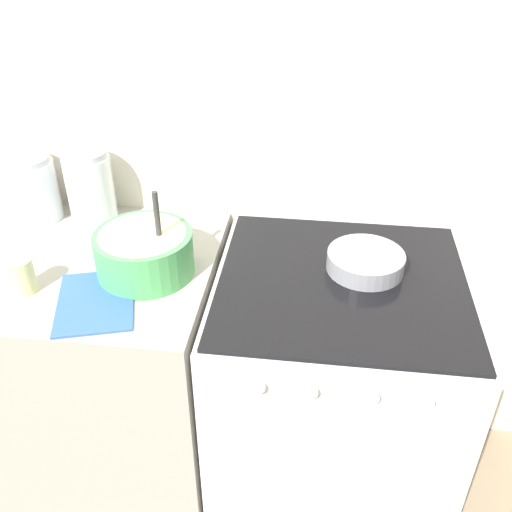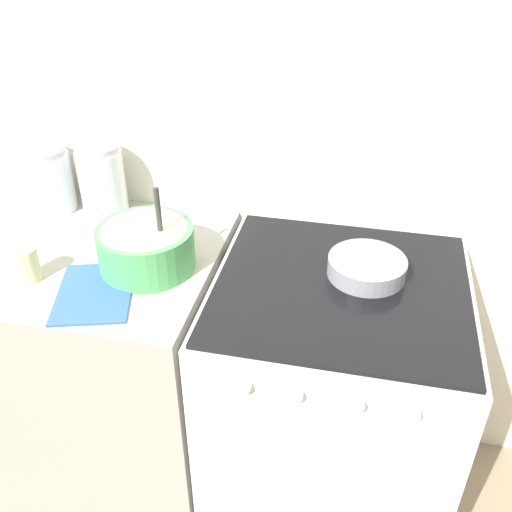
# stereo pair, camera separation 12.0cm
# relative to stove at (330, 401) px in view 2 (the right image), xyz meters

# --- Properties ---
(wall_back) EXTENTS (4.51, 0.05, 2.40)m
(wall_back) POSITION_rel_stove_xyz_m (-0.38, 0.37, 0.73)
(wall_back) COLOR beige
(wall_back) RESTS_ON ground_plane
(countertop_cabinet) EXTENTS (0.76, 0.69, 0.94)m
(countertop_cabinet) POSITION_rel_stove_xyz_m (-0.75, 0.00, 0.00)
(countertop_cabinet) COLOR #9E998E
(countertop_cabinet) RESTS_ON ground_plane
(stove) EXTENTS (0.72, 0.71, 0.94)m
(stove) POSITION_rel_stove_xyz_m (0.00, 0.00, 0.00)
(stove) COLOR silver
(stove) RESTS_ON ground_plane
(mixing_bowl) EXTENTS (0.28, 0.28, 0.26)m
(mixing_bowl) POSITION_rel_stove_xyz_m (-0.56, -0.03, 0.54)
(mixing_bowl) COLOR #4CA559
(mixing_bowl) RESTS_ON countertop_cabinet
(baking_pan) EXTENTS (0.22, 0.22, 0.06)m
(baking_pan) POSITION_rel_stove_xyz_m (0.06, 0.06, 0.50)
(baking_pan) COLOR gray
(baking_pan) RESTS_ON stove
(storage_jar_left) EXTENTS (0.18, 0.18, 0.22)m
(storage_jar_left) POSITION_rel_stove_xyz_m (-1.01, 0.24, 0.56)
(storage_jar_left) COLOR silver
(storage_jar_left) RESTS_ON countertop_cabinet
(storage_jar_middle) EXTENTS (0.15, 0.15, 0.25)m
(storage_jar_middle) POSITION_rel_stove_xyz_m (-0.81, 0.24, 0.57)
(storage_jar_middle) COLOR silver
(storage_jar_middle) RESTS_ON countertop_cabinet
(tin_can) EXTENTS (0.07, 0.07, 0.10)m
(tin_can) POSITION_rel_stove_xyz_m (-0.86, -0.16, 0.52)
(tin_can) COLOR beige
(tin_can) RESTS_ON countertop_cabinet
(recipe_page) EXTENTS (0.27, 0.32, 0.01)m
(recipe_page) POSITION_rel_stove_xyz_m (-0.65, -0.18, 0.47)
(recipe_page) COLOR #3359B2
(recipe_page) RESTS_ON countertop_cabinet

